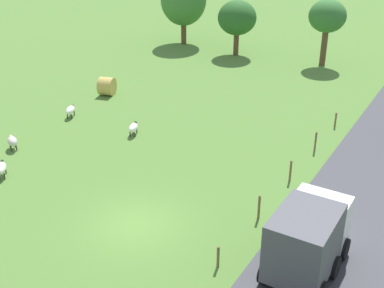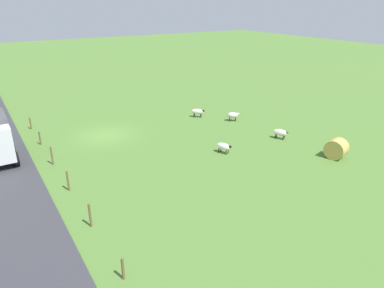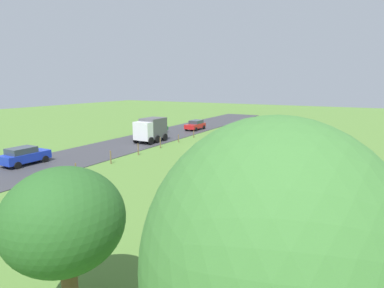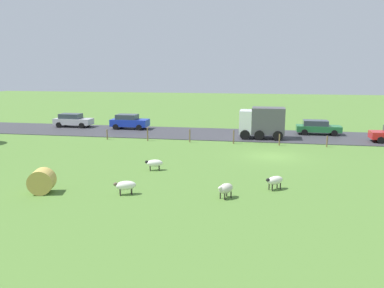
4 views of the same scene
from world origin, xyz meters
name	(u,v)px [view 4 (image 4 of 4)]	position (x,y,z in m)	size (l,w,h in m)	color
ground_plane	(272,156)	(0.00, 0.00, 0.00)	(160.00, 160.00, 0.00)	#517A33
road_strip	(271,136)	(9.91, 0.00, 0.03)	(8.00, 80.00, 0.06)	#38383D
sheep_0	(226,189)	(-11.21, 2.60, 0.55)	(1.13, 1.01, 0.83)	beige
sheep_1	(275,180)	(-9.11, -0.05, 0.55)	(1.16, 1.19, 0.80)	silver
sheep_2	(125,186)	(-11.62, 8.17, 0.53)	(0.95, 1.28, 0.79)	white
sheep_3	(154,163)	(-6.09, 8.08, 0.51)	(0.86, 1.28, 0.76)	white
hay_bale_0	(42,181)	(-12.22, 12.92, 0.69)	(1.39, 1.39, 1.10)	tan
fence_post_0	(327,141)	(4.83, -4.84, 0.51)	(0.12, 0.12, 1.02)	brown
fence_post_1	(279,140)	(4.83, -0.66, 0.53)	(0.12, 0.12, 1.05)	brown
fence_post_2	(234,137)	(4.83, 3.52, 0.65)	(0.12, 0.12, 1.29)	brown
fence_post_3	(190,136)	(4.83, 7.70, 0.63)	(0.12, 0.12, 1.26)	brown
fence_post_4	(148,134)	(4.83, 11.89, 0.64)	(0.12, 0.12, 1.27)	brown
fence_post_5	(107,134)	(4.83, 16.07, 0.51)	(0.12, 0.12, 1.01)	brown
truck_0	(262,122)	(8.08, 0.95, 1.73)	(2.62, 4.39, 3.08)	white
car_0	(73,120)	(11.83, 23.29, 0.88)	(2.00, 4.47, 1.58)	#B7B7BC
car_2	(129,121)	(11.63, 16.16, 0.93)	(2.13, 4.27, 1.67)	#1933B2
car_3	(318,127)	(11.56, -4.77, 0.85)	(2.07, 4.56, 1.50)	#237238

